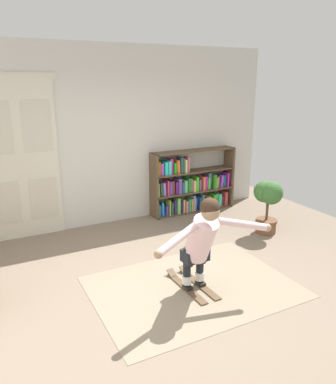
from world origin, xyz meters
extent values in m
plane|color=#7C6A59|center=(0.00, 0.00, 0.00)|extent=(7.20, 7.20, 0.00)
cube|color=beige|center=(0.00, 2.60, 1.45)|extent=(6.00, 0.10, 2.90)
cube|color=beige|center=(-1.62, 2.54, 1.18)|extent=(0.55, 0.04, 2.35)
cube|color=beige|center=(-1.62, 2.52, 0.59)|extent=(0.41, 0.01, 0.64)
cube|color=beige|center=(-1.07, 2.54, 1.18)|extent=(0.55, 0.04, 2.35)
cube|color=beige|center=(-1.07, 2.52, 1.69)|extent=(0.41, 0.01, 0.76)
cube|color=beige|center=(-1.07, 2.52, 0.59)|extent=(0.41, 0.01, 0.64)
cube|color=beige|center=(-1.35, 2.54, 2.40)|extent=(1.22, 0.04, 0.10)
cube|color=gray|center=(0.15, 0.06, 0.00)|extent=(2.32, 1.69, 0.01)
cube|color=brown|center=(0.75, 2.39, 0.57)|extent=(0.04, 0.30, 1.14)
cube|color=brown|center=(2.34, 2.39, 0.57)|extent=(0.04, 0.30, 1.14)
cube|color=brown|center=(1.54, 2.39, 0.01)|extent=(1.59, 0.30, 0.02)
cube|color=brown|center=(1.54, 2.39, 0.38)|extent=(1.59, 0.30, 0.02)
cube|color=brown|center=(1.54, 2.39, 0.76)|extent=(1.59, 0.30, 0.02)
cube|color=brown|center=(1.54, 2.39, 1.13)|extent=(1.59, 0.30, 0.02)
cube|color=#2D625B|center=(0.79, 2.38, 0.14)|extent=(0.05, 0.23, 0.23)
cube|color=#2535C2|center=(0.86, 2.40, 0.11)|extent=(0.03, 0.18, 0.18)
cube|color=#2BC0CE|center=(0.90, 2.41, 0.14)|extent=(0.05, 0.16, 0.25)
cube|color=#4B3FA8|center=(0.96, 2.37, 0.11)|extent=(0.03, 0.19, 0.19)
cube|color=#A4B040|center=(1.01, 2.38, 0.16)|extent=(0.03, 0.21, 0.28)
cube|color=#2F524D|center=(1.08, 2.38, 0.13)|extent=(0.04, 0.16, 0.23)
cube|color=#42346C|center=(1.14, 2.40, 0.15)|extent=(0.04, 0.16, 0.26)
cube|color=#6DC864|center=(1.20, 2.38, 0.17)|extent=(0.05, 0.20, 0.29)
cube|color=navy|center=(1.27, 2.37, 0.13)|extent=(0.05, 0.15, 0.22)
cube|color=gold|center=(1.32, 2.39, 0.14)|extent=(0.03, 0.17, 0.24)
cube|color=#D8717D|center=(1.37, 2.39, 0.12)|extent=(0.04, 0.21, 0.21)
cube|color=#25B37F|center=(1.43, 2.38, 0.13)|extent=(0.04, 0.17, 0.23)
cube|color=gold|center=(1.48, 2.41, 0.14)|extent=(0.03, 0.23, 0.24)
cube|color=#768CC8|center=(1.53, 2.40, 0.17)|extent=(0.04, 0.22, 0.29)
cube|color=#5661D1|center=(1.58, 2.39, 0.13)|extent=(0.05, 0.15, 0.23)
cube|color=navy|center=(1.65, 2.38, 0.15)|extent=(0.04, 0.24, 0.25)
cube|color=#376066|center=(1.72, 2.40, 0.16)|extent=(0.05, 0.21, 0.28)
cube|color=#A2B659|center=(1.79, 2.40, 0.12)|extent=(0.05, 0.19, 0.20)
cube|color=#B5884C|center=(1.85, 2.39, 0.14)|extent=(0.05, 0.24, 0.23)
cube|color=#261BA8|center=(1.91, 2.37, 0.11)|extent=(0.04, 0.17, 0.18)
cube|color=#4ABE23|center=(1.97, 2.40, 0.14)|extent=(0.07, 0.22, 0.24)
cube|color=green|center=(2.04, 2.38, 0.15)|extent=(0.05, 0.15, 0.26)
cube|color=#4AD5AE|center=(2.12, 2.39, 0.14)|extent=(0.06, 0.15, 0.23)
cube|color=#552C2C|center=(2.17, 2.40, 0.11)|extent=(0.04, 0.17, 0.18)
cube|color=#B63D3F|center=(2.24, 2.39, 0.15)|extent=(0.06, 0.19, 0.26)
cube|color=#7EAE4F|center=(0.79, 2.38, 0.51)|extent=(0.05, 0.18, 0.24)
cube|color=#2E4D35|center=(0.86, 2.39, 0.51)|extent=(0.05, 0.18, 0.24)
cube|color=#8B73CE|center=(0.92, 2.41, 0.51)|extent=(0.06, 0.21, 0.24)
cube|color=#C43D63|center=(0.98, 2.39, 0.53)|extent=(0.03, 0.23, 0.27)
cube|color=#673DAA|center=(1.04, 2.40, 0.52)|extent=(0.04, 0.23, 0.24)
cube|color=brown|center=(1.09, 2.41, 0.52)|extent=(0.04, 0.24, 0.25)
cube|color=#581C7A|center=(1.16, 2.39, 0.51)|extent=(0.05, 0.21, 0.22)
cube|color=#624A89|center=(1.22, 2.39, 0.53)|extent=(0.06, 0.22, 0.27)
cube|color=navy|center=(1.28, 2.40, 0.49)|extent=(0.05, 0.23, 0.20)
cube|color=#65D575|center=(1.35, 2.41, 0.50)|extent=(0.06, 0.21, 0.22)
cube|color=#20712C|center=(1.41, 2.40, 0.52)|extent=(0.06, 0.24, 0.26)
cube|color=#AA5C6E|center=(1.47, 2.40, 0.51)|extent=(0.03, 0.20, 0.24)
cube|color=tan|center=(1.51, 2.38, 0.50)|extent=(0.05, 0.23, 0.21)
cube|color=green|center=(1.57, 2.39, 0.53)|extent=(0.05, 0.23, 0.26)
cube|color=#7A4572|center=(1.65, 2.38, 0.50)|extent=(0.05, 0.17, 0.20)
cube|color=#D4664E|center=(1.72, 2.38, 0.52)|extent=(0.04, 0.23, 0.25)
cube|color=#A5267F|center=(1.78, 2.40, 0.52)|extent=(0.05, 0.21, 0.25)
cube|color=#49D242|center=(1.83, 2.40, 0.50)|extent=(0.03, 0.22, 0.22)
cube|color=slate|center=(1.88, 2.41, 0.54)|extent=(0.06, 0.15, 0.30)
cube|color=#2C7E21|center=(1.95, 2.37, 0.53)|extent=(0.05, 0.23, 0.27)
cube|color=olive|center=(2.01, 2.40, 0.50)|extent=(0.06, 0.23, 0.21)
cube|color=#8E515B|center=(2.06, 2.40, 0.50)|extent=(0.05, 0.18, 0.21)
cube|color=purple|center=(2.12, 2.37, 0.51)|extent=(0.06, 0.18, 0.24)
cube|color=#125963|center=(2.18, 2.40, 0.51)|extent=(0.06, 0.21, 0.23)
cube|color=#CF23BC|center=(2.25, 2.37, 0.53)|extent=(0.03, 0.22, 0.26)
cube|color=brown|center=(0.80, 2.38, 0.89)|extent=(0.06, 0.22, 0.25)
cube|color=#B14BCF|center=(0.88, 2.40, 0.87)|extent=(0.05, 0.20, 0.20)
cube|color=#22D3B8|center=(0.95, 2.39, 0.88)|extent=(0.06, 0.24, 0.23)
cube|color=#4BC1D8|center=(1.01, 2.39, 0.89)|extent=(0.04, 0.23, 0.24)
cube|color=#A42F84|center=(1.07, 2.41, 0.90)|extent=(0.05, 0.16, 0.27)
cube|color=green|center=(1.13, 2.39, 0.86)|extent=(0.04, 0.17, 0.19)
cube|color=orange|center=(1.19, 2.40, 0.89)|extent=(0.07, 0.21, 0.24)
cube|color=#285363|center=(1.27, 2.39, 0.90)|extent=(0.06, 0.17, 0.27)
cube|color=#BAD681|center=(1.33, 2.38, 0.89)|extent=(0.03, 0.24, 0.24)
cube|color=#B65867|center=(1.39, 2.38, 0.91)|extent=(0.04, 0.18, 0.27)
cylinder|color=brown|center=(2.03, 0.95, 0.11)|extent=(0.31, 0.31, 0.22)
cylinder|color=brown|center=(2.03, 0.95, 0.20)|extent=(0.34, 0.34, 0.04)
cylinder|color=#4C3823|center=(2.03, 0.95, 0.40)|extent=(0.04, 0.04, 0.36)
sphere|color=#34622C|center=(2.08, 1.05, 0.64)|extent=(0.24, 0.24, 0.24)
sphere|color=#34622C|center=(1.99, 1.00, 0.67)|extent=(0.33, 0.33, 0.33)
sphere|color=#34622C|center=(2.03, 0.89, 0.67)|extent=(0.36, 0.36, 0.36)
cube|color=brown|center=(0.06, 0.05, 0.01)|extent=(0.11, 0.77, 0.01)
cube|color=brown|center=(0.05, 0.41, 0.05)|extent=(0.09, 0.12, 0.06)
cube|color=black|center=(0.06, 0.03, 0.04)|extent=(0.08, 0.12, 0.04)
cube|color=brown|center=(0.24, 0.06, 0.01)|extent=(0.11, 0.77, 0.01)
cube|color=brown|center=(0.23, 0.41, 0.05)|extent=(0.09, 0.12, 0.06)
cube|color=black|center=(0.24, 0.04, 0.04)|extent=(0.08, 0.12, 0.04)
cylinder|color=white|center=(0.06, 0.05, 0.13)|extent=(0.11, 0.11, 0.10)
cylinder|color=black|center=(0.06, 0.05, 0.33)|extent=(0.09, 0.09, 0.30)
cylinder|color=black|center=(0.06, 0.03, 0.43)|extent=(0.11, 0.11, 0.22)
cylinder|color=white|center=(0.24, 0.06, 0.13)|extent=(0.11, 0.11, 0.10)
cylinder|color=black|center=(0.24, 0.06, 0.33)|extent=(0.09, 0.09, 0.30)
cylinder|color=black|center=(0.24, 0.03, 0.43)|extent=(0.11, 0.11, 0.22)
cube|color=black|center=(0.15, 0.03, 0.43)|extent=(0.31, 0.19, 0.14)
cylinder|color=silver|center=(0.15, -0.08, 0.67)|extent=(0.29, 0.47, 0.59)
sphere|color=tan|center=(0.15, -0.24, 1.04)|extent=(0.21, 0.21, 0.20)
sphere|color=#382619|center=(0.15, -0.23, 1.08)|extent=(0.22, 0.22, 0.21)
cylinder|color=silver|center=(-0.26, -0.29, 0.83)|extent=(0.57, 0.29, 0.19)
sphere|color=tan|center=(-0.52, -0.40, 0.77)|extent=(0.09, 0.09, 0.09)
cylinder|color=silver|center=(0.57, -0.26, 0.83)|extent=(0.58, 0.26, 0.19)
sphere|color=tan|center=(0.84, -0.35, 0.77)|extent=(0.09, 0.09, 0.09)
camera|label=1|loc=(-1.94, -3.31, 2.35)|focal=35.37mm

